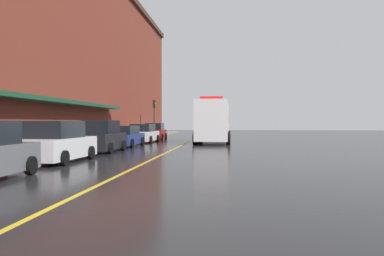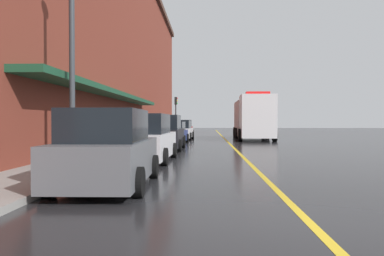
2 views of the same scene
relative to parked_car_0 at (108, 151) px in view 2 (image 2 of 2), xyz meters
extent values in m
plane|color=#232326|center=(3.97, 21.84, -0.86)|extent=(112.00, 112.00, 0.00)
cube|color=gray|center=(-2.23, 21.84, -0.79)|extent=(2.40, 70.00, 0.15)
cube|color=gold|center=(3.97, 21.84, -0.86)|extent=(0.16, 70.00, 0.01)
cube|color=maroon|center=(-8.25, 20.84, 7.21)|extent=(9.63, 64.00, 16.13)
cube|color=#19472D|center=(-2.88, 12.84, 2.24)|extent=(1.20, 22.40, 0.24)
cube|color=#595B60|center=(0.00, 0.06, -0.22)|extent=(1.93, 4.26, 0.92)
cube|color=black|center=(0.00, -0.15, 0.62)|extent=(1.71, 2.36, 0.76)
cylinder|color=black|center=(-0.96, 1.35, -0.54)|extent=(0.23, 0.64, 0.64)
cylinder|color=black|center=(0.91, 1.39, -0.54)|extent=(0.23, 0.64, 0.64)
cylinder|color=black|center=(-0.91, -1.27, -0.54)|extent=(0.23, 0.64, 0.64)
cylinder|color=black|center=(0.96, -1.23, -0.54)|extent=(0.23, 0.64, 0.64)
cube|color=silver|center=(-0.05, 5.73, -0.22)|extent=(2.01, 4.82, 0.92)
cube|color=black|center=(-0.05, 5.49, 0.62)|extent=(1.77, 2.67, 0.76)
cylinder|color=black|center=(-0.97, 7.23, -0.54)|extent=(0.24, 0.65, 0.64)
cylinder|color=black|center=(0.95, 7.18, -0.54)|extent=(0.24, 0.65, 0.64)
cylinder|color=black|center=(-1.04, 4.27, -0.54)|extent=(0.24, 0.65, 0.64)
cylinder|color=black|center=(0.88, 4.23, -0.54)|extent=(0.24, 0.65, 0.64)
cube|color=black|center=(0.07, 11.70, -0.21)|extent=(1.82, 4.25, 0.95)
cube|color=black|center=(0.07, 11.49, 0.66)|extent=(1.62, 2.35, 0.78)
cylinder|color=black|center=(-0.79, 13.02, -0.54)|extent=(0.23, 0.64, 0.64)
cylinder|color=black|center=(0.98, 12.99, -0.54)|extent=(0.23, 0.64, 0.64)
cylinder|color=black|center=(-0.84, 10.40, -0.54)|extent=(0.23, 0.64, 0.64)
cylinder|color=black|center=(0.94, 10.37, -0.54)|extent=(0.23, 0.64, 0.64)
cube|color=navy|center=(-0.01, 17.29, -0.31)|extent=(1.86, 4.86, 0.75)
cube|color=black|center=(-0.01, 17.05, 0.37)|extent=(1.63, 2.69, 0.61)
cylinder|color=black|center=(-0.85, 18.81, -0.54)|extent=(0.24, 0.65, 0.64)
cylinder|color=black|center=(0.91, 18.77, -0.54)|extent=(0.24, 0.65, 0.64)
cylinder|color=black|center=(-0.93, 15.82, -0.54)|extent=(0.24, 0.65, 0.64)
cylinder|color=black|center=(0.84, 15.78, -0.54)|extent=(0.24, 0.65, 0.64)
cube|color=silver|center=(0.11, 22.90, -0.28)|extent=(2.04, 4.56, 0.80)
cube|color=black|center=(0.10, 22.68, 0.45)|extent=(1.78, 2.53, 0.66)
cylinder|color=black|center=(-0.79, 24.33, -0.54)|extent=(0.24, 0.65, 0.64)
cylinder|color=black|center=(1.11, 24.26, -0.54)|extent=(0.24, 0.65, 0.64)
cylinder|color=black|center=(-0.89, 21.54, -0.54)|extent=(0.24, 0.65, 0.64)
cylinder|color=black|center=(1.01, 21.48, -0.54)|extent=(0.24, 0.65, 0.64)
cube|color=maroon|center=(0.02, 28.92, -0.27)|extent=(1.87, 4.28, 0.84)
cube|color=black|center=(0.02, 28.71, 0.50)|extent=(1.65, 2.37, 0.69)
cylinder|color=black|center=(-0.91, 30.22, -0.54)|extent=(0.23, 0.64, 0.64)
cylinder|color=black|center=(0.89, 30.25, -0.54)|extent=(0.23, 0.64, 0.64)
cylinder|color=black|center=(-0.86, 27.59, -0.54)|extent=(0.23, 0.64, 0.64)
cylinder|color=black|center=(0.95, 27.62, -0.54)|extent=(0.23, 0.64, 0.64)
cube|color=silver|center=(6.25, 19.73, 1.08)|extent=(2.61, 2.41, 3.28)
cube|color=silver|center=(6.28, 24.17, 0.95)|extent=(2.63, 5.83, 3.02)
cube|color=red|center=(6.25, 19.73, 2.84)|extent=(1.82, 0.61, 0.24)
cylinder|color=black|center=(7.56, 19.81, -0.36)|extent=(0.31, 1.00, 1.00)
cylinder|color=black|center=(4.94, 19.83, -0.36)|extent=(0.31, 1.00, 1.00)
cylinder|color=black|center=(7.59, 23.44, -0.36)|extent=(0.31, 1.00, 1.00)
cylinder|color=black|center=(4.97, 23.46, -0.36)|extent=(0.31, 1.00, 1.00)
cylinder|color=black|center=(7.61, 25.79, -0.36)|extent=(0.31, 1.00, 1.00)
cylinder|color=black|center=(4.99, 25.81, -0.36)|extent=(0.31, 1.00, 1.00)
cylinder|color=#4C4C51|center=(-1.38, 9.42, -0.19)|extent=(0.07, 0.07, 1.05)
cube|color=black|center=(-1.38, 9.42, 0.48)|extent=(0.14, 0.18, 0.28)
cylinder|color=#4C4C51|center=(-1.38, 4.47, -0.19)|extent=(0.07, 0.07, 1.05)
cube|color=black|center=(-1.38, 4.47, 0.48)|extent=(0.14, 0.18, 0.28)
cylinder|color=#4C4C51|center=(-1.38, 27.35, -0.19)|extent=(0.07, 0.07, 1.05)
cube|color=black|center=(-1.38, 27.35, 0.48)|extent=(0.14, 0.18, 0.28)
cylinder|color=#4C4C51|center=(-1.38, 20.08, -0.19)|extent=(0.07, 0.07, 1.05)
cube|color=black|center=(-1.38, 20.08, 0.48)|extent=(0.14, 0.18, 0.28)
cylinder|color=#33383D|center=(-1.98, 3.07, 2.54)|extent=(0.18, 0.18, 6.50)
cylinder|color=#232326|center=(-1.33, 35.42, 0.99)|extent=(0.14, 0.14, 3.40)
cube|color=black|center=(-1.33, 35.42, 3.14)|extent=(0.28, 0.36, 0.90)
sphere|color=red|center=(-1.17, 35.42, 3.44)|extent=(0.16, 0.16, 0.16)
sphere|color=gold|center=(-1.17, 35.42, 3.14)|extent=(0.16, 0.16, 0.16)
sphere|color=green|center=(-1.17, 35.42, 2.84)|extent=(0.16, 0.16, 0.16)
camera|label=1|loc=(7.73, -11.67, 0.95)|focal=37.31mm
camera|label=2|loc=(2.37, -8.79, 0.72)|focal=34.75mm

